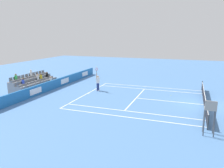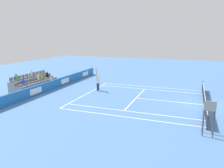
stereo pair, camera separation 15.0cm
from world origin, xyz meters
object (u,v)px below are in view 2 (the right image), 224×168
(tennis_player, at_px, (98,82))
(umpire_chair, at_px, (209,113))
(tennis_net, at_px, (204,100))
(loose_tennis_ball, at_px, (171,96))

(tennis_player, distance_m, umpire_chair, 13.97)
(tennis_net, distance_m, loose_tennis_ball, 3.84)
(loose_tennis_ball, bearing_deg, umpire_chair, 19.46)
(tennis_net, bearing_deg, umpire_chair, -0.19)
(loose_tennis_ball, bearing_deg, tennis_player, -85.36)
(tennis_player, relative_size, umpire_chair, 1.22)
(umpire_chair, relative_size, loose_tennis_ball, 34.41)
(tennis_net, bearing_deg, tennis_player, -97.40)
(tennis_net, height_order, umpire_chair, umpire_chair)
(tennis_player, xyz_separation_m, umpire_chair, (8.23, 11.27, 0.53))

